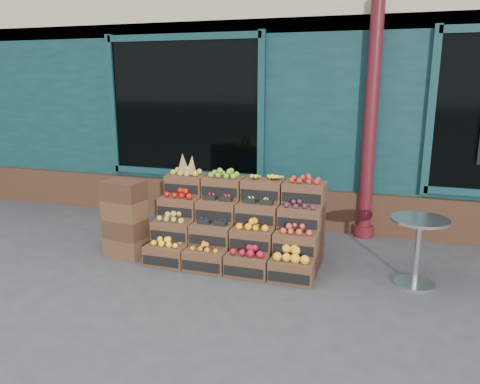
% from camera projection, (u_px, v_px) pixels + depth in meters
% --- Properties ---
extents(ground, '(60.00, 60.00, 0.00)m').
position_uv_depth(ground, '(237.00, 283.00, 5.13)').
color(ground, '#39393B').
rests_on(ground, ground).
extents(shop_facade, '(12.00, 6.24, 4.80)m').
position_uv_depth(shop_facade, '(319.00, 67.00, 9.27)').
color(shop_facade, '#0F3033').
rests_on(shop_facade, ground).
extents(crate_display, '(2.03, 1.00, 1.26)m').
position_uv_depth(crate_display, '(238.00, 229.00, 5.72)').
color(crate_display, '#4C301E').
rests_on(crate_display, ground).
extents(spare_crates, '(0.52, 0.39, 0.97)m').
position_uv_depth(spare_crates, '(125.00, 219.00, 5.81)').
color(spare_crates, '#4C301E').
rests_on(spare_crates, ground).
extents(bistro_table, '(0.60, 0.60, 0.75)m').
position_uv_depth(bistro_table, '(418.00, 244.00, 4.98)').
color(bistro_table, silver).
rests_on(bistro_table, ground).
extents(shopkeeper, '(0.71, 0.49, 1.90)m').
position_uv_depth(shopkeeper, '(187.00, 150.00, 8.18)').
color(shopkeeper, '#17531E').
rests_on(shopkeeper, ground).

